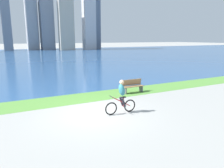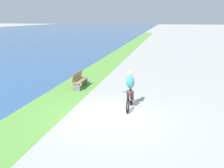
# 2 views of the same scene
# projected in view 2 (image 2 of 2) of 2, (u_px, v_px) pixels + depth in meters

# --- Properties ---
(ground_plane) EXTENTS (300.00, 300.00, 0.00)m
(ground_plane) POSITION_uv_depth(u_px,v_px,m) (112.00, 117.00, 10.09)
(ground_plane) COLOR #9E9E99
(grass_strip_bayside) EXTENTS (120.00, 2.24, 0.01)m
(grass_strip_bayside) POSITION_uv_depth(u_px,v_px,m) (43.00, 111.00, 10.70)
(grass_strip_bayside) COLOR #59933D
(grass_strip_bayside) RESTS_ON ground
(cyclist_lead) EXTENTS (1.68, 0.52, 1.68)m
(cyclist_lead) POSITION_uv_depth(u_px,v_px,m) (130.00, 90.00, 10.83)
(cyclist_lead) COLOR black
(cyclist_lead) RESTS_ON ground
(bench_near_path) EXTENTS (1.50, 0.47, 0.90)m
(bench_near_path) POSITION_uv_depth(u_px,v_px,m) (79.00, 80.00, 14.16)
(bench_near_path) COLOR olive
(bench_near_path) RESTS_ON ground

